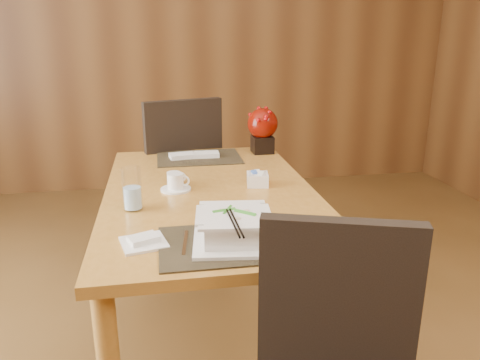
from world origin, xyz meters
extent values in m
cube|color=brown|center=(0.00, 3.00, 1.40)|extent=(5.00, 0.02, 2.80)
cube|color=#BF8435|center=(0.00, 0.60, 0.73)|extent=(0.90, 1.50, 0.04)
cylinder|color=#BF8435|center=(-0.39, 1.29, 0.35)|extent=(0.07, 0.07, 0.71)
cylinder|color=#BF8435|center=(0.39, 1.29, 0.35)|extent=(0.07, 0.07, 0.71)
cube|color=black|center=(0.00, 0.05, 0.75)|extent=(0.45, 0.33, 0.01)
cube|color=black|center=(0.00, 1.15, 0.75)|extent=(0.45, 0.33, 0.01)
cube|color=white|center=(0.02, 0.05, 0.76)|extent=(0.29, 0.29, 0.01)
cube|color=white|center=(0.02, 0.05, 0.81)|extent=(0.21, 0.21, 0.09)
cylinder|color=tan|center=(0.02, 0.05, 0.81)|extent=(0.17, 0.17, 0.07)
cylinder|color=white|center=(-0.15, 0.63, 0.75)|extent=(0.13, 0.13, 0.01)
cylinder|color=white|center=(-0.15, 0.63, 0.79)|extent=(0.09, 0.09, 0.07)
cylinder|color=black|center=(-0.15, 0.63, 0.82)|extent=(0.06, 0.06, 0.01)
cylinder|color=silver|center=(-0.32, 0.42, 0.83)|extent=(0.09, 0.09, 0.17)
cube|color=white|center=(0.22, 0.63, 0.78)|extent=(0.11, 0.11, 0.06)
cube|color=black|center=(0.37, 1.21, 0.80)|extent=(0.12, 0.12, 0.10)
sphere|color=maroon|center=(0.37, 1.21, 0.92)|extent=(0.17, 0.17, 0.17)
cube|color=white|center=(-0.27, 0.10, 0.75)|extent=(0.17, 0.17, 0.01)
cube|color=black|center=(0.24, -0.28, 0.71)|extent=(0.42, 0.18, 0.48)
cube|color=black|center=(-0.13, 1.57, 0.48)|extent=(0.60, 0.60, 0.06)
cube|color=black|center=(-0.07, 1.36, 0.78)|extent=(0.46, 0.18, 0.53)
cylinder|color=black|center=(0.00, 1.82, 0.23)|extent=(0.04, 0.04, 0.45)
cylinder|color=black|center=(0.12, 1.43, 0.23)|extent=(0.04, 0.04, 0.45)
cylinder|color=black|center=(-0.38, 1.70, 0.23)|extent=(0.04, 0.04, 0.45)
cylinder|color=black|center=(-0.26, 1.32, 0.23)|extent=(0.04, 0.04, 0.45)
camera|label=1|loc=(-0.20, -1.32, 1.41)|focal=35.00mm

